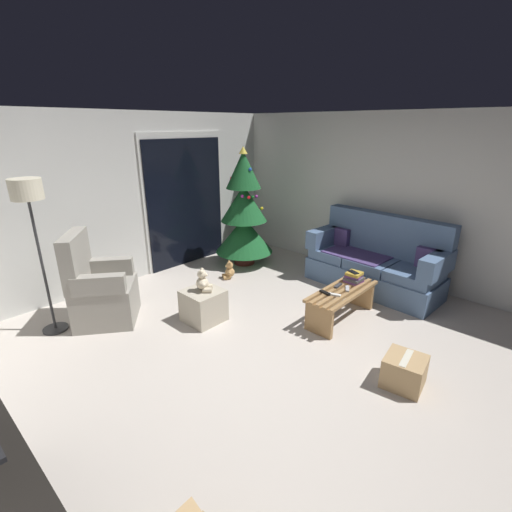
% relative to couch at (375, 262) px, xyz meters
% --- Properties ---
extents(ground_plane, '(7.00, 7.00, 0.00)m').
position_rel_couch_xyz_m(ground_plane, '(-2.32, -0.08, -0.40)').
color(ground_plane, '#BCB2A8').
extents(wall_back, '(5.72, 0.12, 2.50)m').
position_rel_couch_xyz_m(wall_back, '(-2.32, 2.98, 0.85)').
color(wall_back, silver).
rests_on(wall_back, ground).
extents(wall_right, '(0.12, 6.00, 2.50)m').
position_rel_couch_xyz_m(wall_right, '(0.54, -0.08, 0.85)').
color(wall_right, silver).
rests_on(wall_right, ground).
extents(patio_door_frame, '(1.60, 0.02, 2.20)m').
position_rel_couch_xyz_m(patio_door_frame, '(-1.21, 2.91, 0.70)').
color(patio_door_frame, silver).
rests_on(patio_door_frame, ground).
extents(patio_door_glass, '(1.50, 0.02, 2.10)m').
position_rel_couch_xyz_m(patio_door_glass, '(-1.21, 2.89, 0.65)').
color(patio_door_glass, black).
rests_on(patio_door_glass, ground).
extents(couch, '(0.89, 1.98, 1.08)m').
position_rel_couch_xyz_m(couch, '(0.00, 0.00, 0.00)').
color(couch, slate).
rests_on(couch, ground).
extents(coffee_table, '(1.10, 0.40, 0.40)m').
position_rel_couch_xyz_m(coffee_table, '(-1.17, -0.14, -0.14)').
color(coffee_table, '#9E7547').
rests_on(coffee_table, ground).
extents(remote_black, '(0.07, 0.16, 0.02)m').
position_rel_couch_xyz_m(remote_black, '(-1.40, -0.04, 0.01)').
color(remote_black, black).
rests_on(remote_black, coffee_table).
extents(remote_graphite, '(0.16, 0.06, 0.02)m').
position_rel_couch_xyz_m(remote_graphite, '(-1.12, -0.04, 0.01)').
color(remote_graphite, '#333338').
rests_on(remote_graphite, coffee_table).
extents(remote_white, '(0.10, 0.16, 0.02)m').
position_rel_couch_xyz_m(remote_white, '(-1.38, -0.15, 0.01)').
color(remote_white, silver).
rests_on(remote_white, coffee_table).
extents(remote_silver, '(0.16, 0.12, 0.02)m').
position_rel_couch_xyz_m(remote_silver, '(-1.12, -0.18, 0.01)').
color(remote_silver, '#ADADB2').
rests_on(remote_silver, coffee_table).
extents(book_stack, '(0.24, 0.22, 0.13)m').
position_rel_couch_xyz_m(book_stack, '(-0.86, -0.11, 0.06)').
color(book_stack, '#6B3D7A').
rests_on(book_stack, coffee_table).
extents(cell_phone, '(0.12, 0.16, 0.01)m').
position_rel_couch_xyz_m(cell_phone, '(-0.87, -0.10, 0.13)').
color(cell_phone, black).
rests_on(cell_phone, book_stack).
extents(christmas_tree, '(0.98, 0.98, 1.99)m').
position_rel_couch_xyz_m(christmas_tree, '(-0.60, 2.13, 0.48)').
color(christmas_tree, '#4C1E19').
rests_on(christmas_tree, ground).
extents(armchair, '(0.96, 0.96, 1.13)m').
position_rel_couch_xyz_m(armchair, '(-3.21, 2.01, 0.00)').
color(armchair, gray).
rests_on(armchair, ground).
extents(floor_lamp, '(0.32, 0.32, 1.78)m').
position_rel_couch_xyz_m(floor_lamp, '(-3.72, 2.21, 1.11)').
color(floor_lamp, '#2D2D30').
rests_on(floor_lamp, ground).
extents(ottoman, '(0.44, 0.44, 0.40)m').
position_rel_couch_xyz_m(ottoman, '(-2.36, 1.09, -0.20)').
color(ottoman, '#B2A893').
rests_on(ottoman, ground).
extents(teddy_bear_cream, '(0.21, 0.21, 0.29)m').
position_rel_couch_xyz_m(teddy_bear_cream, '(-2.35, 1.08, 0.12)').
color(teddy_bear_cream, beige).
rests_on(teddy_bear_cream, ottoman).
extents(teddy_bear_honey_by_tree, '(0.22, 0.21, 0.29)m').
position_rel_couch_xyz_m(teddy_bear_honey_by_tree, '(-1.24, 1.83, -0.28)').
color(teddy_bear_honey_by_tree, tan).
rests_on(teddy_bear_honey_by_tree, ground).
extents(cardboard_box_taped_mid_floor, '(0.40, 0.40, 0.30)m').
position_rel_couch_xyz_m(cardboard_box_taped_mid_floor, '(-1.86, -1.21, -0.25)').
color(cardboard_box_taped_mid_floor, tan).
rests_on(cardboard_box_taped_mid_floor, ground).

